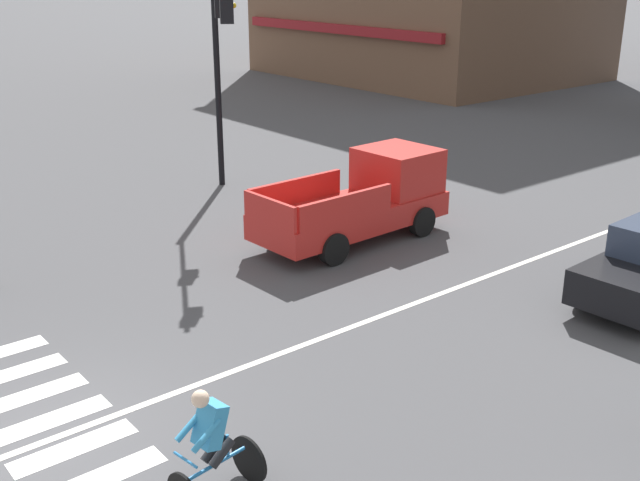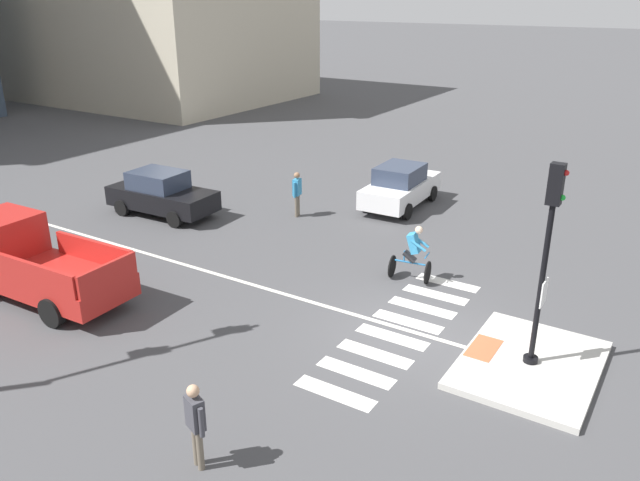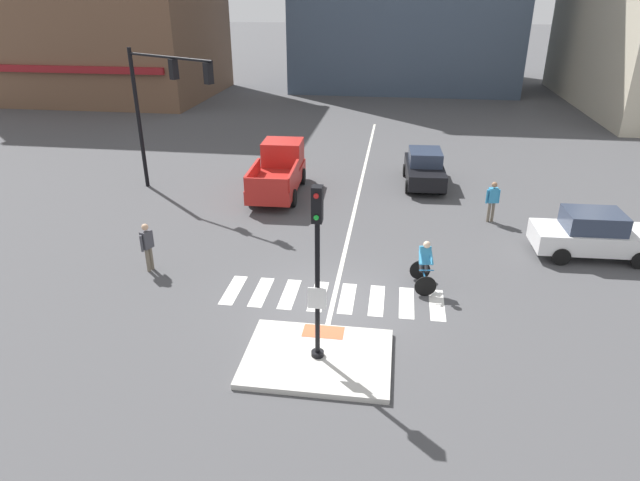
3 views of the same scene
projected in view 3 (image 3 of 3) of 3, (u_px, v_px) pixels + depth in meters
The scene contains 20 objects.
ground_plane at pixel (331, 303), 16.32m from camera, with size 300.00×300.00×0.00m, color #474749.
traffic_island at pixel (318, 358), 13.76m from camera, with size 3.68×2.80×0.15m, color beige.
tactile_pad_front at pixel (323, 332), 14.67m from camera, with size 1.10×0.60×0.01m, color #DB5B38.
signal_pole at pixel (317, 260), 12.59m from camera, with size 0.44×0.38×4.47m.
crosswalk_stripe_a at pixel (233, 290), 17.01m from camera, with size 0.44×1.80×0.01m, color silver.
crosswalk_stripe_b at pixel (261, 292), 16.90m from camera, with size 0.44×1.80×0.01m, color silver.
crosswalk_stripe_c at pixel (290, 294), 16.78m from camera, with size 0.44×1.80×0.01m, color silver.
crosswalk_stripe_d at pixel (318, 296), 16.67m from camera, with size 0.44×1.80×0.01m, color silver.
crosswalk_stripe_e at pixel (347, 298), 16.55m from camera, with size 0.44×1.80×0.01m, color silver.
crosswalk_stripe_f at pixel (377, 300), 16.44m from camera, with size 0.44×1.80×0.01m, color silver.
crosswalk_stripe_g at pixel (407, 303), 16.32m from camera, with size 0.44×1.80×0.01m, color silver.
crosswalk_stripe_h at pixel (437, 305), 16.21m from camera, with size 0.44×1.80×0.01m, color silver.
lane_centre_line at pixel (359, 191), 25.31m from camera, with size 0.14×28.00×0.01m, color silver.
traffic_light_mast at pixel (159, 96), 23.31m from camera, with size 4.59×2.57×6.26m.
car_black_eastbound_far at pixel (425, 168), 25.90m from camera, with size 1.99×4.18×1.64m.
car_white_cross_right at pixel (594, 234), 18.88m from camera, with size 4.15×1.95×1.64m.
pickup_truck_red_westbound_far at pixel (279, 171), 24.97m from camera, with size 2.20×5.17×2.08m.
cyclist at pixel (424, 263), 16.75m from camera, with size 0.80×1.17×1.68m.
pedestrian_at_curb_left at pixel (147, 243), 17.81m from camera, with size 0.33×0.52×1.67m.
pedestrian_waiting_far_side at pixel (493, 199), 21.62m from camera, with size 0.54×0.28×1.67m.
Camera 3 is at (1.66, -13.96, 8.51)m, focal length 30.72 mm.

